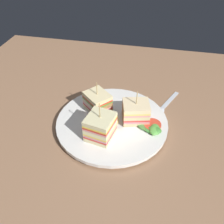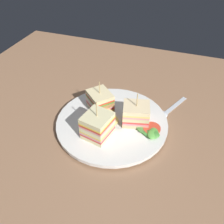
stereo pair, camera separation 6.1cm
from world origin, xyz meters
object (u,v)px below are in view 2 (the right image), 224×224
Objects in this scene: sandwich_wedge_1 at (136,114)px; chip_pile at (108,118)px; sandwich_wedge_0 at (98,125)px; spoon at (165,113)px; sandwich_wedge_2 at (100,101)px; plate at (112,123)px.

sandwich_wedge_1 is 1.39× the size of chip_pile.
chip_pile is (0.50, 5.56, -2.02)cm from sandwich_wedge_0.
chip_pile is at bearing -29.60° from spoon.
sandwich_wedge_2 is 1.35× the size of chip_pile.
chip_pile reaches higher than plate.
plate is 6.92cm from sandwich_wedge_2.
plate is 3.24× the size of sandwich_wedge_1.
sandwich_wedge_1 is 10.98cm from spoon.
chip_pile is 0.48× the size of spoon.
sandwich_wedge_1 reaches higher than plate.
sandwich_wedge_2 is 18.67cm from spoon.
sandwich_wedge_2 is (-10.64, 2.09, -0.07)cm from sandwich_wedge_1.
sandwich_wedge_0 reaches higher than sandwich_wedge_1.
spoon is (17.38, 5.60, -3.93)cm from sandwich_wedge_2.
plate is 2.16× the size of spoon.
sandwich_wedge_0 is 1.15× the size of sandwich_wedge_2.
plate is at bearing 17.23° from chip_pile.
chip_pile is at bearing -6.56° from sandwich_wedge_2.
sandwich_wedge_1 is 1.03× the size of sandwich_wedge_2.
spoon is (13.67, 9.71, -2.39)cm from chip_pile.
sandwich_wedge_1 is at bearing 16.27° from chip_pile.
sandwich_wedge_0 is at bearing -30.27° from sandwich_wedge_2.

